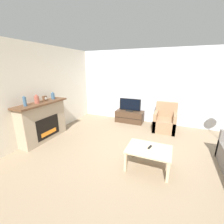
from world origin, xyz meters
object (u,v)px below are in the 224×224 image
(fireplace, at_px, (43,121))
(mantel_vase_right, at_px, (53,96))
(mantel_vase_left, at_px, (25,101))
(tv_stand, at_px, (130,116))
(tv, at_px, (130,105))
(coffee_table, at_px, (149,151))
(armchair, at_px, (165,122))
(mantel_clock, at_px, (45,99))
(mantel_vase_centre_left, at_px, (37,99))
(remote, at_px, (150,147))

(fireplace, bearing_deg, mantel_vase_right, 87.95)
(mantel_vase_left, bearing_deg, fireplace, 92.05)
(mantel_vase_left, distance_m, tv_stand, 3.58)
(tv, bearing_deg, mantel_vase_left, -123.19)
(mantel_vase_right, bearing_deg, tv, 45.79)
(fireplace, bearing_deg, mantel_vase_left, -87.95)
(fireplace, relative_size, coffee_table, 1.75)
(armchair, bearing_deg, mantel_clock, -148.86)
(fireplace, bearing_deg, armchair, 33.01)
(tv, relative_size, armchair, 0.88)
(mantel_vase_left, distance_m, mantel_vase_centre_left, 0.35)
(mantel_clock, bearing_deg, remote, -4.81)
(fireplace, xyz_separation_m, mantel_clock, (0.02, 0.16, 0.63))
(mantel_vase_right, bearing_deg, tv_stand, 45.82)
(fireplace, distance_m, remote, 3.07)
(remote, bearing_deg, fireplace, -167.18)
(mantel_vase_centre_left, bearing_deg, tv_stand, 53.31)
(mantel_vase_centre_left, bearing_deg, remote, 0.34)
(mantel_vase_centre_left, bearing_deg, armchair, 34.60)
(mantel_vase_centre_left, distance_m, armchair, 4.00)
(mantel_vase_right, bearing_deg, coffee_table, -11.63)
(tv_stand, distance_m, coffee_table, 2.81)
(mantel_vase_left, distance_m, mantel_clock, 0.63)
(tv_stand, bearing_deg, remote, -64.99)
(remote, bearing_deg, tv, 129.71)
(mantel_vase_right, xyz_separation_m, armchair, (3.20, 1.62, -0.93))
(coffee_table, height_order, remote, remote)
(fireplace, xyz_separation_m, armchair, (3.22, 2.09, -0.27))
(tv, xyz_separation_m, coffee_table, (1.16, -2.56, -0.27))
(tv, xyz_separation_m, armchair, (1.32, -0.31, -0.37))
(mantel_vase_right, height_order, tv_stand, mantel_vase_right)
(fireplace, xyz_separation_m, mantel_vase_centre_left, (0.02, -0.12, 0.66))
(fireplace, height_order, tv_stand, fireplace)
(mantel_vase_left, xyz_separation_m, armchair, (3.20, 2.56, -0.95))
(mantel_vase_centre_left, bearing_deg, mantel_vase_left, -90.00)
(mantel_vase_centre_left, relative_size, tv_stand, 0.22)
(tv, xyz_separation_m, remote, (1.17, -2.50, -0.20))
(mantel_vase_left, distance_m, remote, 3.17)
(mantel_vase_left, relative_size, mantel_vase_centre_left, 1.10)
(fireplace, bearing_deg, mantel_vase_centre_left, -81.85)
(mantel_clock, relative_size, coffee_table, 0.17)
(tv_stand, xyz_separation_m, tv, (-0.00, -0.00, 0.44))
(fireplace, height_order, armchair, fireplace)
(mantel_vase_centre_left, distance_m, tv, 3.19)
(armchair, bearing_deg, remote, -94.08)
(mantel_clock, bearing_deg, coffee_table, -5.86)
(mantel_clock, bearing_deg, mantel_vase_left, -90.07)
(fireplace, xyz_separation_m, tv, (1.90, 2.40, 0.09))
(mantel_vase_left, height_order, remote, mantel_vase_left)
(mantel_vase_right, distance_m, coffee_table, 3.21)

